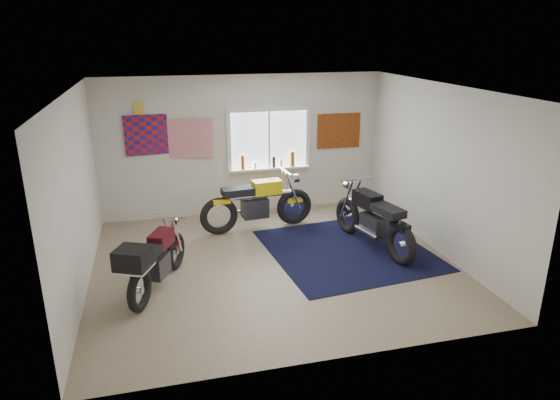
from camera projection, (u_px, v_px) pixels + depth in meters
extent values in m
plane|color=#9E896B|center=(274.00, 264.00, 7.82)|extent=(5.50, 5.50, 0.00)
plane|color=white|center=(273.00, 88.00, 6.95)|extent=(5.50, 5.50, 0.00)
plane|color=silver|center=(244.00, 146.00, 9.68)|extent=(5.50, 0.00, 5.50)
plane|color=silver|center=(331.00, 249.00, 5.09)|extent=(5.50, 0.00, 5.50)
plane|color=silver|center=(76.00, 195.00, 6.75)|extent=(0.00, 5.00, 5.00)
plane|color=silver|center=(439.00, 169.00, 8.03)|extent=(0.00, 5.00, 5.00)
cube|color=black|center=(347.00, 250.00, 8.30)|extent=(2.75, 2.84, 0.01)
cube|color=white|center=(269.00, 139.00, 9.75)|extent=(1.50, 0.02, 1.10)
cube|color=white|center=(269.00, 109.00, 9.55)|extent=(1.66, 0.06, 0.08)
cube|color=white|center=(269.00, 169.00, 9.93)|extent=(1.66, 0.06, 0.08)
cube|color=white|center=(229.00, 142.00, 9.56)|extent=(0.08, 0.06, 1.10)
cube|color=white|center=(308.00, 137.00, 9.92)|extent=(0.08, 0.06, 1.10)
cube|color=white|center=(269.00, 140.00, 9.74)|extent=(0.04, 0.06, 1.10)
cube|color=white|center=(270.00, 168.00, 9.87)|extent=(1.60, 0.16, 0.04)
cylinder|color=brown|center=(243.00, 162.00, 9.68)|extent=(0.07, 0.07, 0.28)
cylinder|color=white|center=(255.00, 166.00, 9.76)|extent=(0.06, 0.06, 0.12)
cylinder|color=black|center=(274.00, 162.00, 9.84)|extent=(0.06, 0.06, 0.22)
cylinder|color=gold|center=(281.00, 163.00, 9.88)|extent=(0.05, 0.05, 0.14)
cylinder|color=brown|center=(292.00, 159.00, 9.91)|extent=(0.09, 0.09, 0.30)
plane|color=red|center=(152.00, 135.00, 9.17)|extent=(1.00, 0.07, 1.00)
plane|color=red|center=(188.00, 139.00, 9.34)|extent=(0.90, 0.09, 0.90)
cube|color=gold|center=(139.00, 108.00, 8.97)|extent=(0.18, 0.02, 0.24)
cube|color=#A54C14|center=(339.00, 131.00, 10.05)|extent=(0.90, 0.03, 0.70)
torus|color=black|center=(294.00, 207.00, 9.34)|extent=(0.70, 0.21, 0.69)
torus|color=black|center=(219.00, 216.00, 8.86)|extent=(0.70, 0.21, 0.69)
cylinder|color=silver|center=(294.00, 207.00, 9.34)|extent=(0.12, 0.12, 0.11)
cylinder|color=silver|center=(219.00, 216.00, 8.86)|extent=(0.12, 0.12, 0.11)
cylinder|color=silver|center=(257.00, 196.00, 9.01)|extent=(1.30, 0.24, 0.09)
cube|color=#303033|center=(255.00, 208.00, 9.06)|extent=(0.49, 0.34, 0.35)
cylinder|color=silver|center=(252.00, 210.00, 9.24)|extent=(0.57, 0.13, 0.07)
cube|color=yellow|center=(267.00, 187.00, 9.02)|extent=(0.54, 0.32, 0.25)
cube|color=black|center=(238.00, 191.00, 8.85)|extent=(0.60, 0.35, 0.12)
cube|color=yellow|center=(221.00, 201.00, 8.79)|extent=(0.33, 0.20, 0.08)
cube|color=yellow|center=(294.00, 200.00, 9.30)|extent=(0.30, 0.18, 0.05)
cylinder|color=silver|center=(285.00, 171.00, 9.05)|extent=(0.11, 0.64, 0.04)
cylinder|color=silver|center=(295.00, 178.00, 9.17)|extent=(0.12, 0.18, 0.17)
torus|color=black|center=(348.00, 215.00, 8.94)|extent=(0.28, 0.67, 0.65)
torus|color=black|center=(401.00, 245.00, 7.72)|extent=(0.28, 0.67, 0.65)
cylinder|color=silver|center=(348.00, 215.00, 8.94)|extent=(0.13, 0.13, 0.11)
cylinder|color=silver|center=(401.00, 245.00, 7.72)|extent=(0.13, 0.13, 0.11)
cylinder|color=silver|center=(374.00, 211.00, 8.23)|extent=(0.38, 1.30, 0.09)
cube|color=#303033|center=(375.00, 225.00, 8.26)|extent=(0.39, 0.52, 0.35)
cylinder|color=silver|center=(366.00, 232.00, 8.22)|extent=(0.20, 0.57, 0.07)
cube|color=black|center=(367.00, 199.00, 8.34)|extent=(0.38, 0.57, 0.25)
cube|color=black|center=(388.00, 211.00, 7.88)|extent=(0.41, 0.62, 0.12)
cube|color=black|center=(400.00, 226.00, 7.66)|extent=(0.23, 0.34, 0.08)
cube|color=black|center=(348.00, 209.00, 8.90)|extent=(0.21, 0.32, 0.05)
cylinder|color=silver|center=(356.00, 179.00, 8.55)|extent=(0.64, 0.18, 0.04)
cylinder|color=silver|center=(348.00, 185.00, 8.78)|extent=(0.19, 0.14, 0.17)
torus|color=black|center=(175.00, 251.00, 7.60)|extent=(0.34, 0.57, 0.58)
torus|color=black|center=(139.00, 290.00, 6.44)|extent=(0.34, 0.57, 0.58)
cylinder|color=silver|center=(175.00, 251.00, 7.60)|extent=(0.12, 0.13, 0.10)
cylinder|color=silver|center=(139.00, 290.00, 6.44)|extent=(0.12, 0.13, 0.10)
cylinder|color=silver|center=(157.00, 252.00, 6.93)|extent=(0.53, 1.05, 0.08)
cube|color=#303033|center=(157.00, 266.00, 6.95)|extent=(0.39, 0.47, 0.30)
cylinder|color=silver|center=(148.00, 271.00, 7.00)|extent=(0.26, 0.47, 0.06)
cube|color=#410A10|center=(161.00, 239.00, 7.04)|extent=(0.39, 0.50, 0.21)
cube|color=black|center=(147.00, 254.00, 6.61)|extent=(0.43, 0.55, 0.11)
cube|color=#410A10|center=(139.00, 272.00, 6.40)|extent=(0.24, 0.30, 0.07)
cube|color=#410A10|center=(175.00, 244.00, 7.56)|extent=(0.22, 0.28, 0.04)
cylinder|color=silver|center=(168.00, 216.00, 7.25)|extent=(0.51, 0.26, 0.03)
cylinder|color=silver|center=(174.00, 221.00, 7.46)|extent=(0.17, 0.14, 0.14)
cube|color=black|center=(133.00, 258.00, 6.20)|extent=(0.52, 0.50, 0.27)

